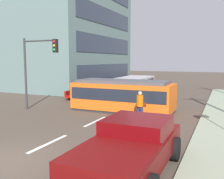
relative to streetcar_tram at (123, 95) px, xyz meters
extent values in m
plane|color=#4E4237|center=(-0.28, 0.67, -1.06)|extent=(120.00, 120.00, 0.00)
cube|color=silver|center=(-0.28, -7.33, -1.06)|extent=(0.16, 2.40, 0.01)
cube|color=silver|center=(-0.28, -3.33, -1.06)|extent=(0.16, 2.40, 0.01)
cube|color=silver|center=(-0.28, 6.00, -1.06)|extent=(0.16, 2.40, 0.01)
cube|color=silver|center=(-0.28, 12.00, -1.06)|extent=(0.16, 2.40, 0.01)
cube|color=slate|center=(-15.23, 11.78, 5.34)|extent=(16.99, 15.90, 12.80)
cube|color=#2D3847|center=(-6.71, 11.78, 0.86)|extent=(0.06, 13.52, 1.92)
cube|color=#2D3847|center=(-6.71, 11.78, 4.06)|extent=(0.06, 13.52, 1.92)
cube|color=#2D3847|center=(-6.71, 11.78, 7.26)|extent=(0.06, 13.52, 1.92)
cube|color=orange|center=(0.00, 0.00, -0.06)|extent=(6.57, 2.53, 1.70)
cube|color=#2D2D2D|center=(0.00, 0.00, -0.99)|extent=(6.44, 2.40, 0.15)
cube|color=#4B4C52|center=(0.00, 0.00, 0.89)|extent=(5.91, 2.15, 0.20)
cube|color=#1E232D|center=(0.00, 0.00, 0.14)|extent=(6.31, 2.57, 0.75)
cube|color=#AFABB2|center=(-1.64, 6.99, -0.02)|extent=(2.71, 5.74, 1.47)
cube|color=black|center=(-1.54, 4.22, 0.20)|extent=(2.25, 0.20, 0.88)
cube|color=black|center=(-1.64, 6.99, 0.24)|extent=(2.72, 4.89, 0.59)
cylinder|color=black|center=(-1.57, 5.19, -0.61)|extent=(2.58, 0.99, 0.90)
cylinder|color=black|center=(-1.71, 8.80, -0.61)|extent=(2.58, 0.99, 0.90)
cylinder|color=navy|center=(1.84, -2.36, -0.64)|extent=(0.16, 0.16, 0.85)
cylinder|color=navy|center=(2.04, -2.36, -0.64)|extent=(0.16, 0.16, 0.85)
cylinder|color=#DB610B|center=(1.94, -2.36, 0.09)|extent=(0.36, 0.36, 0.60)
sphere|color=tan|center=(1.94, -2.36, 0.50)|extent=(0.22, 0.22, 0.22)
cube|color=#602A10|center=(2.16, -2.31, -0.11)|extent=(0.22, 0.15, 0.24)
cube|color=#5F0B0B|center=(3.65, -8.45, -0.39)|extent=(2.02, 5.01, 0.65)
cube|color=#60070A|center=(3.65, -7.90, 0.21)|extent=(1.91, 1.91, 0.55)
cube|color=#5F0B0B|center=(3.64, -9.83, 0.00)|extent=(2.01, 2.26, 0.12)
cylinder|color=black|center=(2.65, -6.95, -0.66)|extent=(0.28, 0.80, 0.80)
cylinder|color=black|center=(4.65, -6.96, -0.66)|extent=(0.28, 0.80, 0.80)
cylinder|color=black|center=(2.64, -9.95, -0.66)|extent=(0.28, 0.80, 0.80)
cube|color=#99110C|center=(-5.10, 4.00, -0.55)|extent=(1.81, 4.17, 0.55)
cube|color=black|center=(-5.10, 3.85, -0.07)|extent=(1.64, 2.30, 0.40)
cylinder|color=black|center=(-5.95, 5.26, -0.74)|extent=(0.23, 0.64, 0.64)
cylinder|color=black|center=(-4.21, 5.23, -0.74)|extent=(0.23, 0.64, 0.64)
cylinder|color=black|center=(-5.99, 2.77, -0.74)|extent=(0.23, 0.64, 0.64)
cylinder|color=black|center=(-4.26, 2.74, -0.74)|extent=(0.23, 0.64, 0.64)
cube|color=black|center=(-5.44, 10.71, -0.55)|extent=(1.86, 4.60, 0.55)
cube|color=black|center=(-5.44, 10.56, -0.07)|extent=(1.68, 2.54, 0.40)
cylinder|color=black|center=(-6.36, 12.06, -0.74)|extent=(0.23, 0.64, 0.64)
cylinder|color=black|center=(-4.57, 12.09, -0.74)|extent=(0.23, 0.64, 0.64)
cylinder|color=black|center=(-6.32, 9.32, -0.74)|extent=(0.23, 0.64, 0.64)
cylinder|color=black|center=(-4.53, 9.35, -0.74)|extent=(0.23, 0.64, 0.64)
cube|color=#A21B1A|center=(-5.44, 16.78, -0.55)|extent=(1.87, 4.33, 0.55)
cube|color=black|center=(-5.44, 16.63, -0.07)|extent=(1.72, 2.39, 0.40)
cylinder|color=black|center=(-6.37, 18.07, -0.74)|extent=(0.22, 0.64, 0.64)
cylinder|color=black|center=(-4.52, 18.08, -0.74)|extent=(0.22, 0.64, 0.64)
cylinder|color=black|center=(-6.37, 15.48, -0.74)|extent=(0.22, 0.64, 0.64)
cylinder|color=black|center=(-4.51, 15.48, -0.74)|extent=(0.22, 0.64, 0.64)
cylinder|color=#333333|center=(-6.26, -2.12, 1.33)|extent=(0.14, 0.14, 4.78)
cylinder|color=#333333|center=(-4.99, -2.12, 3.52)|extent=(2.53, 0.10, 0.10)
cube|color=black|center=(-3.73, -2.12, 3.17)|extent=(0.28, 0.24, 0.84)
sphere|color=red|center=(-3.73, -2.25, 3.42)|extent=(0.16, 0.16, 0.16)
sphere|color=gold|center=(-3.73, -2.25, 3.17)|extent=(0.16, 0.16, 0.16)
sphere|color=green|center=(-3.73, -2.25, 2.92)|extent=(0.16, 0.16, 0.16)
camera|label=1|loc=(6.07, -15.19, 2.27)|focal=40.27mm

